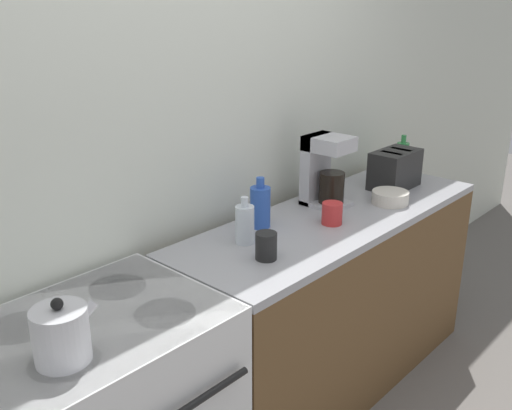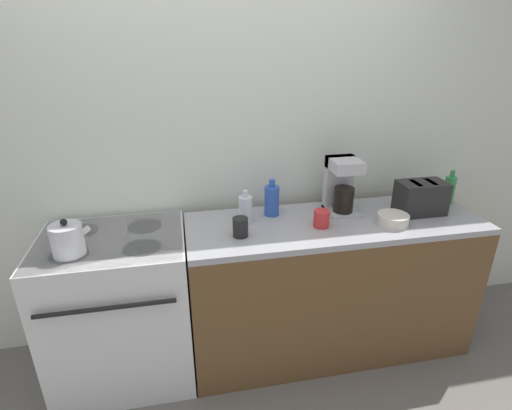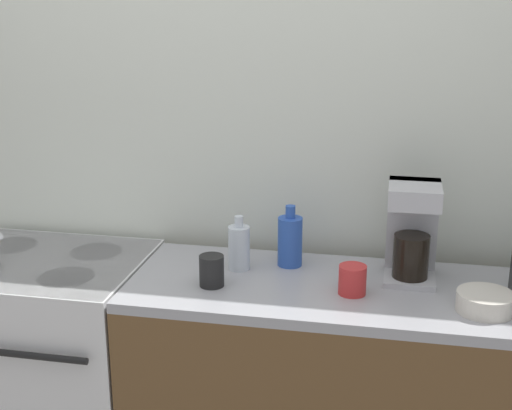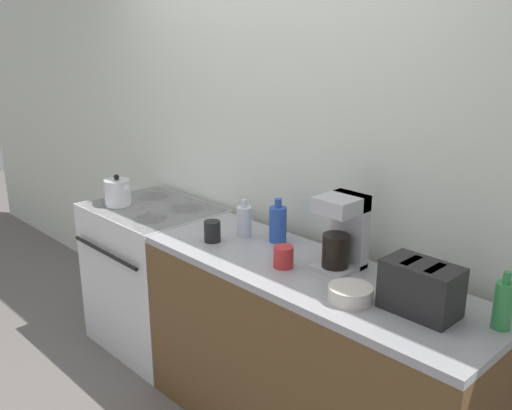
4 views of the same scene
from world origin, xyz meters
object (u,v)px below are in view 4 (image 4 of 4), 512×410
at_px(coffee_maker, 343,231).
at_px(bottle_clear, 244,221).
at_px(toaster, 421,288).
at_px(stove, 155,275).
at_px(bowl, 350,294).
at_px(cup_red, 283,257).
at_px(kettle, 118,192).
at_px(bottle_green, 503,305).
at_px(bottle_blue, 278,224).
at_px(cup_black, 212,231).

relative_size(coffee_maker, bottle_clear, 1.72).
relative_size(toaster, bottle_clear, 1.44).
height_order(stove, bowl, bowl).
bearing_deg(cup_red, coffee_maker, 44.95).
relative_size(toaster, cup_red, 2.91).
height_order(kettle, bottle_green, bottle_green).
bearing_deg(kettle, bowl, -0.11).
bearing_deg(coffee_maker, kettle, -171.24).
relative_size(stove, cup_red, 9.37).
distance_m(toaster, cup_red, 0.66).
distance_m(stove, kettle, 0.57).
height_order(bottle_blue, cup_red, bottle_blue).
height_order(coffee_maker, cup_black, coffee_maker).
relative_size(stove, bottle_blue, 4.07).
height_order(stove, bottle_blue, bottle_blue).
relative_size(kettle, bowl, 1.09).
xyz_separation_m(stove, bowl, (1.59, -0.13, 0.48)).
relative_size(coffee_maker, bottle_green, 1.54).
bearing_deg(bottle_green, bottle_blue, 177.88).
relative_size(coffee_maker, bottle_blue, 1.51).
height_order(bottle_green, cup_black, bottle_green).
xyz_separation_m(stove, cup_red, (1.18, -0.07, 0.50)).
xyz_separation_m(bottle_blue, bottle_clear, (-0.17, -0.07, -0.01)).
xyz_separation_m(bottle_green, cup_red, (-0.93, -0.17, -0.04)).
bearing_deg(cup_red, bottle_blue, 138.62).
distance_m(coffee_maker, bowl, 0.36).
bearing_deg(stove, kettle, -144.24).
relative_size(kettle, bottle_clear, 0.98).
distance_m(bottle_clear, cup_red, 0.44).
bearing_deg(bottle_green, bottle_clear, -178.79).
distance_m(kettle, bowl, 1.77).
bearing_deg(bottle_clear, bowl, -13.13).
bearing_deg(cup_black, kettle, -178.51).
relative_size(toaster, bottle_green, 1.29).
relative_size(bottle_green, bowl, 1.24).
bearing_deg(bowl, cup_black, 178.32).
relative_size(kettle, toaster, 0.68).
relative_size(cup_red, bowl, 0.55).
bearing_deg(bottle_clear, coffee_maker, 4.31).
bearing_deg(bowl, bottle_clear, 166.87).
bearing_deg(stove, bottle_green, 2.60).
relative_size(toaster, coffee_maker, 0.84).
bearing_deg(cup_red, cup_black, -176.77).
bearing_deg(toaster, stove, 179.67).
bearing_deg(bottle_clear, stove, -174.95).
bearing_deg(bowl, stove, 175.42).
distance_m(stove, cup_red, 1.28).
distance_m(kettle, bottle_blue, 1.14).
distance_m(kettle, bottle_green, 2.29).
relative_size(toaster, cup_black, 2.66).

